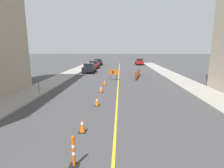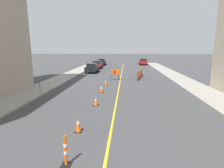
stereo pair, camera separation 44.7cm
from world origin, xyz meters
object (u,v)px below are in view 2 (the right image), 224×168
Objects in this scene: traffic_cone_farthest at (106,83)px; delineator_post_front at (66,153)px; parked_car_curb_far at (102,62)px; parking_meter_far_curb at (40,83)px; traffic_cone_third at (78,125)px; parked_car_curb_near at (92,68)px; traffic_cone_fourth at (96,101)px; traffic_cone_fifth at (101,89)px; parked_car_opposite_side at (143,62)px; parked_car_curb_mid at (97,64)px; arrow_barricade_primary at (115,73)px.

delineator_post_front is (0.15, -13.35, 0.16)m from traffic_cone_farthest.
parked_car_curb_far reaches higher than parking_meter_far_curb.
parked_car_curb_near is at bearing 99.07° from traffic_cone_third.
parked_car_curb_far is (-3.73, 35.28, 0.45)m from traffic_cone_third.
parked_car_curb_far reaches higher than traffic_cone_third.
traffic_cone_third reaches higher than traffic_cone_farthest.
parked_car_curb_near is (-3.70, 24.11, 0.32)m from delineator_post_front.
traffic_cone_fourth is at bearing -89.42° from traffic_cone_farthest.
parking_meter_far_curb is (-5.33, -4.18, 0.71)m from traffic_cone_farthest.
parked_car_opposite_side is at bearing 77.38° from traffic_cone_fifth.
traffic_cone_farthest is 11.33m from parked_car_curb_near.
traffic_cone_fifth is 20.70m from parked_car_curb_mid.
arrow_barricade_primary reaches higher than traffic_cone_fourth.
parking_meter_far_curb is at bearing -97.14° from parked_car_curb_near.
parked_car_curb_near is (-3.45, 21.64, 0.45)m from traffic_cone_third.
traffic_cone_third reaches higher than traffic_cone_fifth.
arrow_barricade_primary is at bearing 82.11° from traffic_cone_fifth.
parked_car_opposite_side is at bearing 9.05° from parked_car_curb_far.
traffic_cone_third is 1.11× the size of traffic_cone_fifth.
parked_car_curb_near and parked_car_curb_far have the same top height.
traffic_cone_fifth is 0.15× the size of parked_car_curb_near.
parked_car_curb_near is 6.59m from parked_car_curb_mid.
parking_meter_far_curb is at bearing -93.99° from parked_car_curb_mid.
parked_car_curb_far reaches higher than arrow_barricade_primary.
arrow_barricade_primary is at bearing -103.72° from parked_car_opposite_side.
parked_car_opposite_side is 3.44× the size of parking_meter_far_curb.
parked_car_curb_far is (-0.27, 13.64, 0.00)m from parked_car_curb_near.
traffic_cone_third is 1.16× the size of traffic_cone_fourth.
traffic_cone_fourth is 0.14× the size of parked_car_curb_near.
traffic_cone_farthest is 0.15× the size of parked_car_curb_near.
traffic_cone_fourth is (0.17, 4.05, -0.05)m from traffic_cone_third.
parked_car_curb_far reaches higher than traffic_cone_fourth.
arrow_barricade_primary reaches higher than traffic_cone_third.
traffic_cone_fifth is 10.34m from delineator_post_front.
parked_car_curb_far is at bearing 96.00° from delineator_post_front.
traffic_cone_farthest is at bearing 90.63° from delineator_post_front.
parked_car_curb_far reaches higher than traffic_cone_farthest.
parked_car_curb_mid reaches higher than traffic_cone_third.
parked_car_curb_near is 0.99× the size of parked_car_curb_far.
parked_car_opposite_side is (5.68, 22.91, -0.17)m from arrow_barricade_primary.
parked_car_curb_near is 13.64m from parked_car_curb_far.
parked_car_curb_mid is 0.99× the size of parked_car_curb_far.
parked_car_curb_mid is 7.06m from parked_car_curb_far.
parked_car_curb_mid is at bearing 99.04° from traffic_cone_fourth.
traffic_cone_fourth is 6.52m from delineator_post_front.
parked_car_curb_mid and parked_car_opposite_side have the same top height.
traffic_cone_fourth is 6.06m from parking_meter_far_curb.
parked_car_curb_near and parked_car_curb_mid have the same top height.
parked_car_curb_near reaches higher than traffic_cone_third.
parked_car_curb_near is (-3.55, 10.75, 0.48)m from traffic_cone_farthest.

